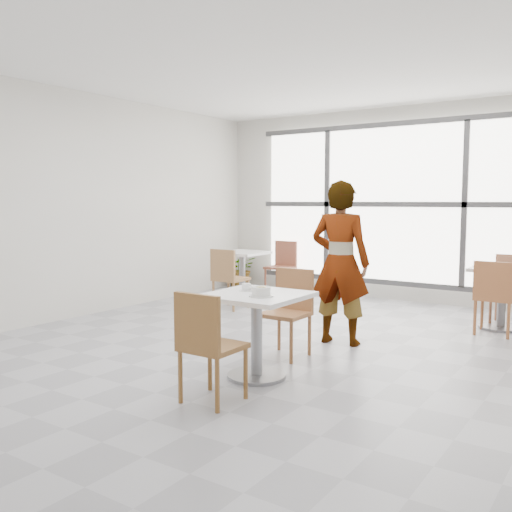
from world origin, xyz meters
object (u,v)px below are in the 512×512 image
Objects in this scene: chair_near at (206,340)px; bg_chair_left_far at (283,263)px; oatmeal_bowl at (261,291)px; coffee_cup at (246,288)px; bg_chair_left_near at (227,275)px; main_table at (257,319)px; bg_table_right at (502,289)px; plant_left at (241,268)px; bg_chair_right_near at (494,293)px; person at (340,263)px; bg_table_left at (242,268)px; chair_far at (289,306)px; bg_chair_right_far at (511,284)px.

bg_chair_left_far is at bearing -64.71° from chair_near.
oatmeal_bowl is 1.32× the size of coffee_cup.
main_table is at bearing 131.81° from bg_chair_left_near.
bg_table_right is 0.86× the size of bg_chair_left_far.
coffee_cup reaches higher than plant_left.
bg_chair_right_near is (-0.00, -0.44, 0.01)m from bg_table_right.
oatmeal_bowl is at bearing -31.89° from coffee_cup.
person reaches higher than bg_table_left.
chair_near is at bearing -64.71° from bg_chair_left_far.
chair_far and bg_chair_right_near have the same top height.
bg_table_right is 1.09× the size of plant_left.
oatmeal_bowl is 4.82m from bg_chair_left_far.
person reaches higher than bg_table_right.
main_table is 0.45× the size of person.
bg_chair_left_near is 3.53m from bg_chair_right_near.
bg_chair_right_far reaches higher than bg_table_left.
chair_far is 2.54m from bg_chair_right_near.
oatmeal_bowl is 0.24× the size of bg_chair_left_near.
oatmeal_bowl is 0.32m from coffee_cup.
chair_near is 1.27× the size of plant_left.
chair_far is 4.14× the size of oatmeal_bowl.
oatmeal_bowl is 0.12× the size of person.
bg_table_right is (1.54, 2.46, -0.01)m from chair_far.
bg_table_right is at bearing 64.07° from coffee_cup.
oatmeal_bowl is (0.12, -0.11, 0.27)m from main_table.
bg_chair_right_near is at bearing 66.38° from oatmeal_bowl.
chair_near is at bearing 82.25° from person.
plant_left is at bearing 127.57° from oatmeal_bowl.
chair_far and bg_chair_left_near have the same top height.
bg_chair_left_near reaches higher than bg_table_left.
person is (0.23, 1.43, 0.11)m from coffee_cup.
main_table is at bearing 63.58° from bg_chair_right_near.
bg_chair_right_far is at bearing -129.56° from person.
oatmeal_bowl is (0.07, 0.65, 0.29)m from chair_near.
bg_chair_right_far is at bearing 84.54° from bg_table_right.
chair_far is at bearing 141.55° from bg_chair_left_near.
plant_left is at bearing -46.36° from person.
coffee_cup reaches higher than main_table.
chair_far is (-0.14, 0.79, -0.02)m from main_table.
coffee_cup is at bearing -91.02° from chair_far.
person is at bearing -122.55° from bg_chair_right_far.
bg_chair_left_near reaches higher than plant_left.
bg_table_left is (-2.32, 2.42, -0.01)m from chair_far.
main_table is at bearing 137.97° from oatmeal_bowl.
plant_left is at bearing 126.70° from bg_table_left.
oatmeal_bowl is at bearing -60.67° from bg_chair_left_far.
oatmeal_bowl is 0.31× the size of plant_left.
person is 2.36× the size of bg_table_left.
bg_table_left is 0.86× the size of bg_chair_right_near.
chair_far is 2.90m from bg_table_right.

